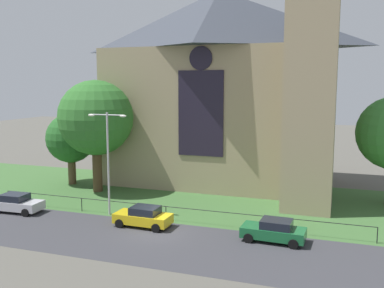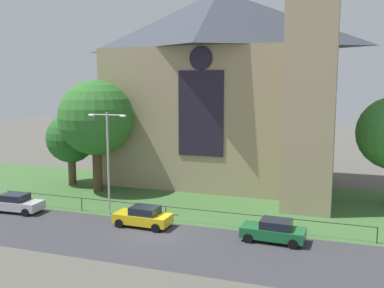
{
  "view_description": "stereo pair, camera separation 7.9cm",
  "coord_description": "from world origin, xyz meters",
  "px_view_note": "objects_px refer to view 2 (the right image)",
  "views": [
    {
      "loc": [
        12.12,
        -27.53,
        10.46
      ],
      "look_at": [
        -0.15,
        8.0,
        5.25
      ],
      "focal_mm": 40.7,
      "sensor_mm": 36.0,
      "label": 1
    },
    {
      "loc": [
        12.19,
        -27.51,
        10.46
      ],
      "look_at": [
        -0.15,
        8.0,
        5.25
      ],
      "focal_mm": 40.7,
      "sensor_mm": 36.0,
      "label": 2
    }
  ],
  "objects_px": {
    "tree_left_far": "(71,139)",
    "parked_car_yellow": "(143,217)",
    "church_building": "(224,86)",
    "parked_car_silver": "(17,203)",
    "tree_left_near": "(96,118)",
    "parked_car_green": "(274,231)",
    "streetlamp_near": "(108,150)"
  },
  "relations": [
    {
      "from": "church_building",
      "to": "tree_left_far",
      "type": "xyz_separation_m",
      "value": [
        -14.86,
        -5.8,
        -5.46
      ]
    },
    {
      "from": "church_building",
      "to": "parked_car_yellow",
      "type": "bearing_deg",
      "value": -96.45
    },
    {
      "from": "church_building",
      "to": "parked_car_silver",
      "type": "bearing_deg",
      "value": -129.59
    },
    {
      "from": "tree_left_far",
      "to": "parked_car_green",
      "type": "relative_size",
      "value": 1.73
    },
    {
      "from": "streetlamp_near",
      "to": "parked_car_silver",
      "type": "xyz_separation_m",
      "value": [
        -7.59,
        -1.84,
        -4.5
      ]
    },
    {
      "from": "parked_car_green",
      "to": "parked_car_yellow",
      "type": "bearing_deg",
      "value": 2.73
    },
    {
      "from": "parked_car_yellow",
      "to": "parked_car_green",
      "type": "bearing_deg",
      "value": -178.47
    },
    {
      "from": "tree_left_near",
      "to": "church_building",
      "type": "bearing_deg",
      "value": 35.99
    },
    {
      "from": "tree_left_far",
      "to": "parked_car_yellow",
      "type": "xyz_separation_m",
      "value": [
        13.06,
        -10.14,
        -4.07
      ]
    },
    {
      "from": "tree_left_near",
      "to": "parked_car_yellow",
      "type": "xyz_separation_m",
      "value": [
        8.83,
        -8.22,
        -6.44
      ]
    },
    {
      "from": "tree_left_near",
      "to": "tree_left_far",
      "type": "height_order",
      "value": "tree_left_near"
    },
    {
      "from": "parked_car_silver",
      "to": "parked_car_yellow",
      "type": "bearing_deg",
      "value": -2.31
    },
    {
      "from": "tree_left_near",
      "to": "parked_car_yellow",
      "type": "distance_m",
      "value": 13.68
    },
    {
      "from": "tree_left_near",
      "to": "streetlamp_near",
      "type": "xyz_separation_m",
      "value": [
        4.98,
        -6.46,
        -1.94
      ]
    },
    {
      "from": "tree_left_far",
      "to": "parked_car_yellow",
      "type": "relative_size",
      "value": 1.75
    },
    {
      "from": "church_building",
      "to": "tree_left_far",
      "type": "relative_size",
      "value": 3.51
    },
    {
      "from": "parked_car_yellow",
      "to": "parked_car_green",
      "type": "relative_size",
      "value": 0.99
    },
    {
      "from": "tree_left_far",
      "to": "streetlamp_near",
      "type": "relative_size",
      "value": 0.9
    },
    {
      "from": "tree_left_near",
      "to": "tree_left_far",
      "type": "xyz_separation_m",
      "value": [
        -4.24,
        1.91,
        -2.37
      ]
    },
    {
      "from": "parked_car_silver",
      "to": "streetlamp_near",
      "type": "bearing_deg",
      "value": 10.95
    },
    {
      "from": "church_building",
      "to": "parked_car_green",
      "type": "height_order",
      "value": "church_building"
    },
    {
      "from": "church_building",
      "to": "tree_left_far",
      "type": "bearing_deg",
      "value": -158.67
    },
    {
      "from": "tree_left_near",
      "to": "parked_car_green",
      "type": "relative_size",
      "value": 2.54
    },
    {
      "from": "parked_car_silver",
      "to": "parked_car_green",
      "type": "xyz_separation_m",
      "value": [
        21.03,
        0.1,
        0.0
      ]
    },
    {
      "from": "church_building",
      "to": "parked_car_silver",
      "type": "distance_m",
      "value": 22.87
    },
    {
      "from": "tree_left_far",
      "to": "streetlamp_near",
      "type": "height_order",
      "value": "streetlamp_near"
    },
    {
      "from": "church_building",
      "to": "parked_car_yellow",
      "type": "xyz_separation_m",
      "value": [
        -1.8,
        -15.94,
        -9.53
      ]
    },
    {
      "from": "church_building",
      "to": "parked_car_green",
      "type": "bearing_deg",
      "value": -63.94
    },
    {
      "from": "parked_car_yellow",
      "to": "tree_left_far",
      "type": "bearing_deg",
      "value": -36.46
    },
    {
      "from": "tree_left_far",
      "to": "parked_car_silver",
      "type": "relative_size",
      "value": 1.73
    },
    {
      "from": "parked_car_silver",
      "to": "tree_left_far",
      "type": "bearing_deg",
      "value": 96.3
    },
    {
      "from": "tree_left_near",
      "to": "parked_car_yellow",
      "type": "relative_size",
      "value": 2.56
    }
  ]
}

